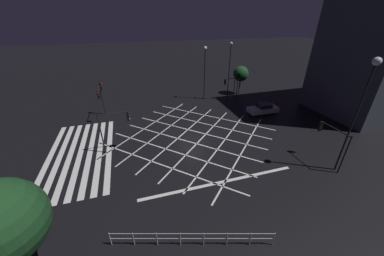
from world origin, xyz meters
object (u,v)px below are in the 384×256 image
object	(u,v)px
street_lamp_west	(139,186)
street_tree_far	(254,64)
traffic_light_nw_main	(91,192)
traffic_light_nw_cross	(102,204)
street_lamp_east	(112,63)
traffic_light_ne_main	(119,92)
street_lamp_far	(100,175)
traffic_light_sw_cross	(300,170)
street_tree_near	(57,219)
traffic_light_median_south	(252,112)
traffic_light_sw_main	(296,163)
waiting_car	(100,160)

from	to	relation	value
street_lamp_west	street_tree_far	size ratio (longest dim) A/B	1.27
traffic_light_nw_main	traffic_light_nw_cross	size ratio (longest dim) A/B	1.23
street_lamp_east	traffic_light_nw_cross	bearing A→B (deg)	-176.85
traffic_light_ne_main	street_lamp_far	size ratio (longest dim) A/B	0.42
traffic_light_sw_cross	street_tree_near	bearing A→B (deg)	6.64
traffic_light_nw_cross	street_lamp_west	distance (m)	5.18
traffic_light_nw_cross	street_lamp_west	size ratio (longest dim) A/B	0.42
street_lamp_west	street_lamp_east	bearing A→B (deg)	13.63
traffic_light_nw_main	traffic_light_sw_cross	xyz separation A→B (m)	(0.00, -19.82, 0.20)
traffic_light_median_south	street_tree_far	xyz separation A→B (m)	(11.38, -3.93, 1.37)
street_lamp_far	street_tree_far	distance (m)	29.80
traffic_light_sw_main	traffic_light_nw_cross	bearing A→B (deg)	95.56
traffic_light_ne_main	waiting_car	bearing A→B (deg)	-5.14
traffic_light_nw_cross	waiting_car	size ratio (longest dim) A/B	0.81
street_lamp_far	street_tree_near	bearing A→B (deg)	124.12
waiting_car	traffic_light_nw_cross	bearing A→B (deg)	-73.82
street_tree_near	waiting_car	distance (m)	8.92
traffic_light_median_south	traffic_light_ne_main	bearing A→B (deg)	-23.32
traffic_light_sw_cross	street_tree_far	xyz separation A→B (m)	(21.15, -2.46, 1.27)
traffic_light_sw_cross	street_lamp_west	bearing A→B (deg)	7.00
traffic_light_median_south	traffic_light_sw_main	xyz separation A→B (m)	(-8.91, -1.52, 0.01)
street_lamp_far	street_lamp_east	bearing A→B (deg)	4.91
street_lamp_west	street_tree_near	world-z (taller)	street_lamp_west
street_lamp_east	street_lamp_west	xyz separation A→B (m)	(-20.34, -4.93, -1.27)
street_lamp_far	traffic_light_nw_cross	bearing A→B (deg)	144.07
traffic_light_median_south	traffic_light_sw_cross	distance (m)	9.88
traffic_light_median_south	traffic_light_sw_cross	xyz separation A→B (m)	(-9.77, -1.47, 0.10)
traffic_light_sw_cross	traffic_light_nw_cross	world-z (taller)	traffic_light_sw_cross
traffic_light_nw_main	street_lamp_far	world-z (taller)	street_lamp_far
traffic_light_ne_main	street_lamp_east	world-z (taller)	street_lamp_east
traffic_light_ne_main	street_lamp_far	bearing A→B (deg)	4.74
traffic_light_nw_cross	waiting_car	xyz separation A→B (m)	(6.89, 2.00, -1.81)
traffic_light_nw_main	traffic_light_ne_main	world-z (taller)	traffic_light_nw_main
street_lamp_west	waiting_car	bearing A→B (deg)	37.10
traffic_light_sw_main	street_lamp_west	world-z (taller)	street_lamp_west
traffic_light_sw_main	street_tree_far	distance (m)	20.48
street_tree_far	waiting_car	world-z (taller)	street_tree_far
street_tree_far	traffic_light_ne_main	bearing A→B (deg)	98.96
traffic_light_sw_main	street_lamp_west	bearing A→B (deg)	100.17
traffic_light_sw_cross	street_tree_far	bearing A→B (deg)	-96.64
street_lamp_east	street_lamp_west	bearing A→B (deg)	-166.37
traffic_light_nw_cross	waiting_car	distance (m)	7.40
traffic_light_median_south	traffic_light_nw_main	size ratio (longest dim) A/B	1.01
traffic_light_nw_cross	street_lamp_west	xyz separation A→B (m)	(-0.86, -3.86, 3.35)
traffic_light_nw_main	traffic_light_ne_main	distance (m)	17.65
traffic_light_nw_cross	street_tree_near	xyz separation A→B (m)	(-1.54, 2.83, 1.00)
traffic_light_nw_cross	traffic_light_ne_main	size ratio (longest dim) A/B	0.92
traffic_light_nw_cross	traffic_light_ne_main	world-z (taller)	traffic_light_ne_main
street_lamp_west	waiting_car	size ratio (longest dim) A/B	1.95
traffic_light_sw_cross	traffic_light_ne_main	bearing A→B (deg)	-41.79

